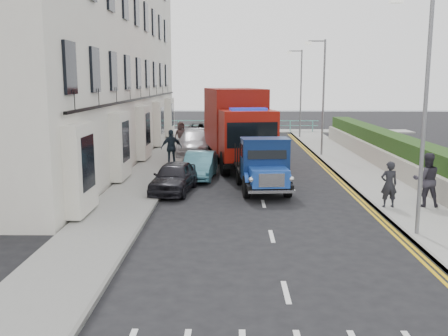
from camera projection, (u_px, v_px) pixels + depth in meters
ground at (267, 218)px, 16.86m from camera, size 120.00×120.00×0.00m
pavement_west at (155, 169)px, 25.80m from camera, size 2.40×38.00×0.12m
pavement_east at (358, 170)px, 25.63m from camera, size 2.60×38.00×0.12m
promenade at (245, 131)px, 45.42m from camera, size 30.00×2.50×0.12m
sea_plane at (240, 111)px, 75.96m from camera, size 120.00×120.00×0.00m
terrace_west at (88, 35)px, 28.58m from camera, size 6.31×30.20×14.25m
garden_east at (396, 154)px, 25.46m from camera, size 1.45×28.00×1.75m
seafront_railing at (245, 126)px, 44.54m from camera, size 13.00×0.08×1.11m
lamp_near at (421, 102)px, 14.14m from camera, size 1.23×0.18×7.00m
lamp_mid at (322, 91)px, 29.90m from camera, size 1.23×0.18×7.00m
lamp_far at (299, 88)px, 39.75m from camera, size 1.23×0.18×7.00m
bedford_lorry at (264, 168)px, 20.44m from camera, size 2.29×4.93×2.27m
red_lorry at (237, 125)px, 27.35m from camera, size 3.96×8.27×4.16m
parked_car_front at (174, 177)px, 20.73m from camera, size 1.97×3.90×1.27m
parked_car_mid at (200, 165)px, 23.69m from camera, size 1.59×3.88×1.25m
parked_car_rear at (194, 143)px, 31.38m from camera, size 2.31×5.25×1.50m
seafront_car_left at (202, 131)px, 38.30m from camera, size 3.07×5.71×1.52m
seafront_car_right at (258, 125)px, 42.56m from camera, size 2.84×5.12×1.65m
pedestrian_east_near at (389, 184)px, 17.74m from camera, size 0.63×0.44×1.66m
pedestrian_east_far at (426, 180)px, 17.85m from camera, size 0.99×0.80×1.95m
pedestrian_west_near at (172, 148)px, 26.40m from camera, size 1.21×0.76×1.92m
pedestrian_west_far at (181, 136)px, 32.12m from camera, size 1.09×0.95×1.88m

